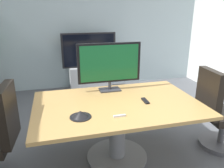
{
  "coord_description": "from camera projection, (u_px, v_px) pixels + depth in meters",
  "views": [
    {
      "loc": [
        -0.78,
        -2.36,
        1.8
      ],
      "look_at": [
        -0.11,
        0.21,
        0.9
      ],
      "focal_mm": 35.81,
      "sensor_mm": 36.0,
      "label": 1
    }
  ],
  "objects": [
    {
      "name": "ground_plane",
      "position": [
        124.0,
        153.0,
        2.92
      ],
      "size": [
        6.81,
        6.81,
        0.0
      ],
      "primitive_type": "plane",
      "color": "#515459"
    },
    {
      "name": "wall_display_unit",
      "position": [
        90.0,
        71.0,
        5.11
      ],
      "size": [
        1.2,
        0.36,
        1.31
      ],
      "color": "#B7BABC",
      "rests_on": "ground"
    },
    {
      "name": "wall_back_glass_partition",
      "position": [
        87.0,
        26.0,
        5.14
      ],
      "size": [
        5.54,
        0.1,
        2.83
      ],
      "primitive_type": "cube",
      "color": "#9EB2B7",
      "rests_on": "ground"
    },
    {
      "name": "remote_control",
      "position": [
        145.0,
        101.0,
        2.65
      ],
      "size": [
        0.06,
        0.17,
        0.02
      ],
      "primitive_type": "cube",
      "rotation": [
        0.0,
        0.0,
        -0.04
      ],
      "color": "black",
      "rests_on": "conference_table"
    },
    {
      "name": "tv_monitor",
      "position": [
        109.0,
        64.0,
        2.92
      ],
      "size": [
        0.84,
        0.18,
        0.64
      ],
      "color": "#333338",
      "rests_on": "conference_table"
    },
    {
      "name": "conference_phone",
      "position": [
        80.0,
        114.0,
        2.26
      ],
      "size": [
        0.22,
        0.22,
        0.07
      ],
      "color": "black",
      "rests_on": "conference_table"
    },
    {
      "name": "whiteboard_marker",
      "position": [
        120.0,
        116.0,
        2.27
      ],
      "size": [
        0.13,
        0.02,
        0.02
      ],
      "primitive_type": "cube",
      "rotation": [
        0.0,
        0.0,
        0.02
      ],
      "color": "silver",
      "rests_on": "conference_table"
    },
    {
      "name": "office_chair_right",
      "position": [
        218.0,
        116.0,
        2.94
      ],
      "size": [
        0.61,
        0.59,
        1.09
      ],
      "rotation": [
        0.0,
        0.0,
        1.48
      ],
      "color": "#4C4C51",
      "rests_on": "ground"
    },
    {
      "name": "conference_table",
      "position": [
        117.0,
        117.0,
        2.68
      ],
      "size": [
        1.92,
        1.23,
        0.75
      ],
      "color": "#B2894C",
      "rests_on": "ground"
    }
  ]
}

